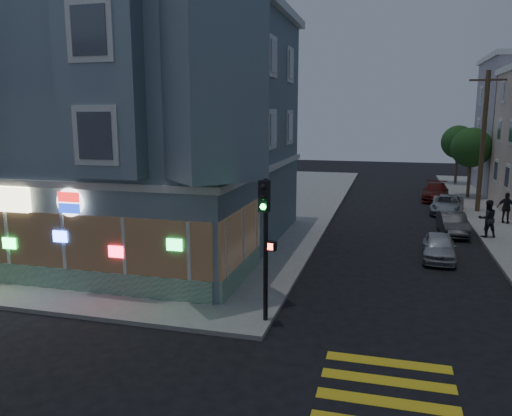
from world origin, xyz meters
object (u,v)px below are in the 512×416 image
at_px(parked_car_c, 436,192).
at_px(parked_car_d, 447,205).
at_px(parked_car_a, 439,247).
at_px(traffic_signal, 265,227).
at_px(parked_car_b, 453,224).
at_px(utility_pole, 483,140).
at_px(pedestrian_a, 487,219).
at_px(street_tree_near, 471,148).
at_px(street_tree_far, 458,142).
at_px(pedestrian_b, 507,208).

bearing_deg(parked_car_c, parked_car_d, -80.08).
bearing_deg(parked_car_c, parked_car_a, -87.63).
distance_m(parked_car_a, traffic_signal, 10.96).
xyz_separation_m(parked_car_b, parked_car_c, (0.01, 11.37, 0.06)).
height_order(utility_pole, parked_car_c, utility_pole).
bearing_deg(pedestrian_a, utility_pole, -110.81).
xyz_separation_m(utility_pole, parked_car_b, (-2.28, -6.77, -4.20)).
bearing_deg(parked_car_c, street_tree_near, 35.90).
distance_m(street_tree_near, traffic_signal, 28.53).
xyz_separation_m(parked_car_d, traffic_signal, (-7.24, -20.32, 2.53)).
xyz_separation_m(pedestrian_a, parked_car_c, (-1.57, 12.10, -0.47)).
height_order(street_tree_far, parked_car_d, street_tree_far).
xyz_separation_m(utility_pole, street_tree_far, (0.20, 14.00, -0.86)).
bearing_deg(pedestrian_a, parked_car_b, -40.31).
distance_m(parked_car_c, parked_car_d, 5.21).
xyz_separation_m(street_tree_far, parked_car_d, (-2.14, -14.60, -3.34)).
distance_m(street_tree_near, parked_car_d, 7.70).
bearing_deg(parked_car_d, street_tree_far, 89.50).
bearing_deg(parked_car_a, pedestrian_b, 65.82).
bearing_deg(parked_car_a, pedestrian_a, 62.33).
distance_m(parked_car_a, parked_car_b, 5.32).
bearing_deg(parked_car_a, traffic_signal, -119.40).
bearing_deg(utility_pole, street_tree_far, 89.18).
height_order(street_tree_near, parked_car_d, street_tree_near).
xyz_separation_m(street_tree_far, parked_car_b, (-2.48, -20.77, -3.34)).
distance_m(street_tree_far, parked_car_d, 15.13).
relative_size(street_tree_far, parked_car_b, 1.46).
height_order(utility_pole, pedestrian_a, utility_pole).
distance_m(parked_car_c, traffic_signal, 26.56).
height_order(street_tree_far, pedestrian_a, street_tree_far).
bearing_deg(parked_car_d, traffic_signal, -101.79).
bearing_deg(traffic_signal, pedestrian_b, 73.13).
height_order(parked_car_b, traffic_signal, traffic_signal).
xyz_separation_m(street_tree_far, traffic_signal, (-9.38, -34.93, -0.81)).
bearing_deg(parked_car_c, parked_car_b, -83.76).
xyz_separation_m(street_tree_far, parked_car_c, (-2.47, -9.40, -3.28)).
height_order(parked_car_c, traffic_signal, traffic_signal).
relative_size(parked_car_c, parked_car_d, 1.05).
xyz_separation_m(parked_car_a, parked_car_b, (1.12, 5.20, 0.00)).
height_order(pedestrian_b, parked_car_d, pedestrian_b).
bearing_deg(pedestrian_b, pedestrian_a, 89.18).
bearing_deg(parked_car_c, traffic_signal, -98.88).
xyz_separation_m(parked_car_b, traffic_signal, (-6.91, -14.15, 2.53)).
relative_size(street_tree_far, parked_car_d, 1.23).
bearing_deg(street_tree_far, utility_pole, -90.82).
xyz_separation_m(utility_pole, pedestrian_a, (-0.70, -7.50, -3.67)).
bearing_deg(pedestrian_a, parked_car_a, 43.39).
distance_m(parked_car_b, parked_car_c, 11.37).
relative_size(utility_pole, parked_car_b, 2.48).
bearing_deg(parked_car_b, pedestrian_a, -27.54).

